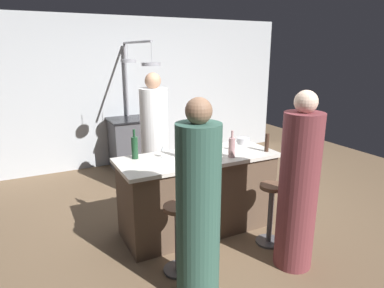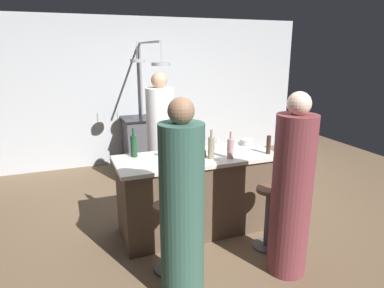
{
  "view_description": "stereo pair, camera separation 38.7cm",
  "coord_description": "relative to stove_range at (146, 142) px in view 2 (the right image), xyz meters",
  "views": [
    {
      "loc": [
        -1.69,
        -3.18,
        2.04
      ],
      "look_at": [
        0.0,
        0.15,
        1.0
      ],
      "focal_mm": 31.79,
      "sensor_mm": 36.0,
      "label": 1
    },
    {
      "loc": [
        -1.33,
        -3.34,
        2.04
      ],
      "look_at": [
        0.0,
        0.15,
        1.0
      ],
      "focal_mm": 31.79,
      "sensor_mm": 36.0,
      "label": 2
    }
  ],
  "objects": [
    {
      "name": "stove_range",
      "position": [
        0.0,
        0.0,
        0.0
      ],
      "size": [
        0.8,
        0.64,
        0.89
      ],
      "color": "#47474C",
      "rests_on": "ground_plane"
    },
    {
      "name": "bar_stool_left",
      "position": [
        -0.54,
        -3.07,
        -0.07
      ],
      "size": [
        0.28,
        0.28,
        0.68
      ],
      "color": "#4C4C51",
      "rests_on": "ground_plane"
    },
    {
      "name": "wine_bottle_white",
      "position": [
        0.11,
        -2.59,
        0.58
      ],
      "size": [
        0.07,
        0.07,
        0.32
      ],
      "color": "gray",
      "rests_on": "kitchen_island"
    },
    {
      "name": "ground_plane",
      "position": [
        0.0,
        -2.45,
        -0.45
      ],
      "size": [
        9.0,
        9.0,
        0.0
      ],
      "primitive_type": "plane",
      "color": "brown"
    },
    {
      "name": "bar_stool_right",
      "position": [
        0.55,
        -3.07,
        -0.07
      ],
      "size": [
        0.28,
        0.28,
        0.68
      ],
      "color": "#4C4C51",
      "rests_on": "ground_plane"
    },
    {
      "name": "kitchen_island",
      "position": [
        0.0,
        -2.45,
        0.01
      ],
      "size": [
        1.8,
        0.72,
        0.9
      ],
      "color": "brown",
      "rests_on": "ground_plane"
    },
    {
      "name": "wine_bottle_dark",
      "position": [
        -0.19,
        -2.39,
        0.57
      ],
      "size": [
        0.07,
        0.07,
        0.3
      ],
      "color": "black",
      "rests_on": "kitchen_island"
    },
    {
      "name": "mixing_bowl_wooden",
      "position": [
        -0.0,
        -2.47,
        0.49
      ],
      "size": [
        0.19,
        0.19,
        0.07
      ],
      "primitive_type": "cylinder",
      "color": "brown",
      "rests_on": "kitchen_island"
    },
    {
      "name": "guest_left",
      "position": [
        -0.52,
        -3.44,
        0.34
      ],
      "size": [
        0.36,
        0.36,
        1.71
      ],
      "color": "#33594C",
      "rests_on": "ground_plane"
    },
    {
      "name": "mixing_bowl_steel",
      "position": [
        0.74,
        -2.25,
        0.49
      ],
      "size": [
        0.16,
        0.16,
        0.07
      ],
      "primitive_type": "cylinder",
      "color": "#B7B7BC",
      "rests_on": "kitchen_island"
    },
    {
      "name": "wine_bottle_green",
      "position": [
        -0.65,
        -2.22,
        0.58
      ],
      "size": [
        0.07,
        0.07,
        0.32
      ],
      "color": "#193D23",
      "rests_on": "kitchen_island"
    },
    {
      "name": "chef",
      "position": [
        -0.13,
        -1.44,
        0.37
      ],
      "size": [
        0.37,
        0.37,
        1.76
      ],
      "color": "white",
      "rests_on": "ground_plane"
    },
    {
      "name": "pepper_mill",
      "position": [
        0.79,
        -2.65,
        0.56
      ],
      "size": [
        0.05,
        0.05,
        0.21
      ],
      "primitive_type": "cylinder",
      "color": "#382319",
      "rests_on": "kitchen_island"
    },
    {
      "name": "wine_bottle_rose",
      "position": [
        0.31,
        -2.65,
        0.57
      ],
      "size": [
        0.07,
        0.07,
        0.3
      ],
      "color": "#B78C8E",
      "rests_on": "kitchen_island"
    },
    {
      "name": "overhead_pot_rack",
      "position": [
        -0.04,
        -0.42,
        1.17
      ],
      "size": [
        0.6,
        1.35,
        2.17
      ],
      "color": "gray",
      "rests_on": "ground_plane"
    },
    {
      "name": "wine_glass_by_chef",
      "position": [
        0.49,
        -2.44,
        0.56
      ],
      "size": [
        0.07,
        0.07,
        0.15
      ],
      "color": "silver",
      "rests_on": "kitchen_island"
    },
    {
      "name": "wine_glass_near_left_guest",
      "position": [
        0.34,
        -2.28,
        0.56
      ],
      "size": [
        0.07,
        0.07,
        0.15
      ],
      "color": "silver",
      "rests_on": "kitchen_island"
    },
    {
      "name": "guest_right",
      "position": [
        0.51,
        -3.47,
        0.35
      ],
      "size": [
        0.36,
        0.36,
        1.71
      ],
      "color": "brown",
      "rests_on": "ground_plane"
    },
    {
      "name": "wine_glass_near_right_guest",
      "position": [
        -0.36,
        -2.33,
        0.56
      ],
      "size": [
        0.07,
        0.07,
        0.15
      ],
      "color": "silver",
      "rests_on": "kitchen_island"
    },
    {
      "name": "back_wall",
      "position": [
        0.0,
        0.4,
        0.85
      ],
      "size": [
        6.4,
        0.16,
        2.6
      ],
      "primitive_type": "cube",
      "color": "#B2B7BC",
      "rests_on": "ground_plane"
    }
  ]
}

